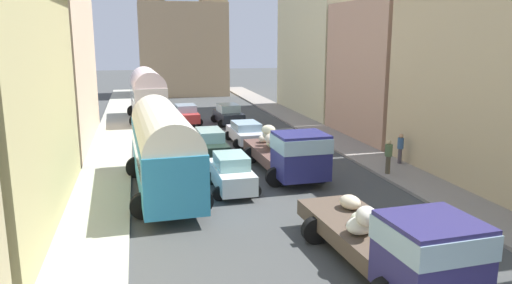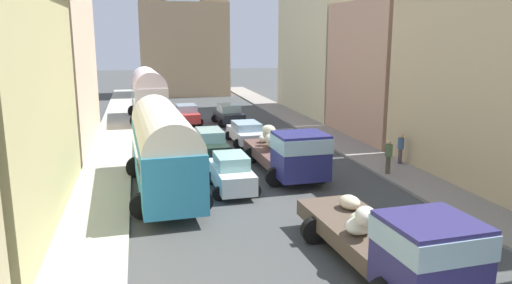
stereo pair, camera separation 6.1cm
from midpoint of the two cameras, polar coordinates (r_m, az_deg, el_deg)
name	(u,v)px [view 1 (the left image)]	position (r m, az deg, el deg)	size (l,w,h in m)	color
ground_plane	(227,144)	(31.75, -3.52, -0.20)	(154.00, 154.00, 0.00)	#424444
sidewalk_left	(111,149)	(31.31, -16.69, -0.74)	(2.50, 70.00, 0.14)	#ADAE9D
sidewalk_right	(331,137)	(33.74, 8.69, 0.54)	(2.50, 70.00, 0.14)	gray
building_left_2	(45,68)	(33.52, -23.53, 7.96)	(5.07, 13.30, 9.81)	beige
building_right_2	(392,70)	(34.73, 15.65, 8.08)	(5.96, 9.08, 9.16)	tan
building_right_3	(323,34)	(44.67, 7.76, 12.39)	(5.01, 12.99, 14.05)	beige
distant_church	(182,36)	(59.33, -8.65, 12.22)	(10.30, 7.45, 20.26)	tan
parked_bus_0	(163,146)	(21.60, -10.90, -0.45)	(3.45, 9.54, 3.89)	teal
parked_bus_1	(148,93)	(41.02, -12.63, 5.68)	(3.55, 8.52, 4.27)	silver
cargo_truck_0	(398,242)	(14.25, 16.16, -11.16)	(3.30, 7.44, 2.43)	navy
cargo_truck_1	(289,152)	(23.83, 3.85, -1.16)	(3.28, 7.57, 2.52)	navy
car_0	(246,133)	(31.66, -1.22, 1.12)	(2.47, 4.29, 1.41)	silver
car_1	(228,114)	(38.78, -3.31, 3.26)	(2.49, 4.00, 1.61)	#1F252D
car_2	(231,173)	(21.85, -2.99, -3.65)	(2.16, 3.83, 1.69)	silver
car_3	(210,144)	(27.81, -5.48, -0.25)	(2.18, 4.42, 1.68)	black
car_4	(186,114)	(39.24, -8.25, 3.23)	(2.39, 3.82, 1.55)	#B0302E
pedestrian_0	(400,147)	(27.15, 16.50, -0.60)	(0.45, 0.45, 1.76)	#50474B
pedestrian_1	(388,156)	(24.93, 15.19, -1.58)	(0.51, 0.51, 1.83)	brown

